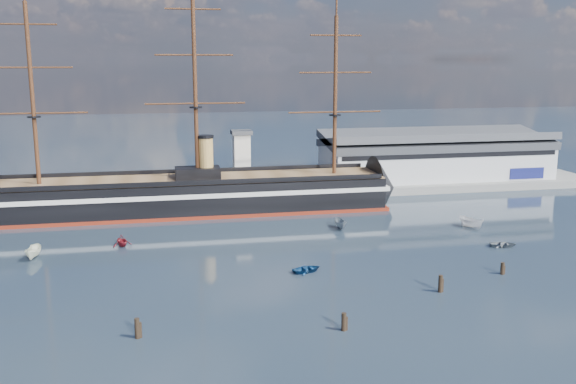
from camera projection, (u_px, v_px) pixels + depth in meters
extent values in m
plane|color=#192839|center=(249.00, 232.00, 129.18)|extent=(600.00, 600.00, 0.00)
cube|color=slate|center=(268.00, 194.00, 165.68)|extent=(180.00, 18.00, 2.00)
cube|color=#B7BABC|center=(435.00, 159.00, 177.59)|extent=(62.00, 20.00, 10.00)
cube|color=#3F4247|center=(436.00, 139.00, 176.45)|extent=(63.00, 21.00, 2.00)
cube|color=silver|center=(242.00, 162.00, 159.59)|extent=(4.00, 4.00, 14.00)
cube|color=#3F4247|center=(241.00, 132.00, 158.07)|extent=(5.00, 5.00, 1.00)
cube|color=black|center=(189.00, 195.00, 145.41)|extent=(88.07, 16.37, 7.00)
cube|color=silver|center=(189.00, 190.00, 145.17)|extent=(90.07, 16.62, 1.00)
cube|color=maroon|center=(190.00, 211.00, 146.15)|extent=(90.07, 16.58, 0.90)
cone|color=black|center=(384.00, 188.00, 154.67)|extent=(11.07, 15.73, 15.68)
cube|color=brown|center=(189.00, 179.00, 144.68)|extent=(88.06, 15.09, 0.40)
cube|color=black|center=(198.00, 173.00, 144.79)|extent=(10.03, 6.04, 2.50)
cylinder|color=tan|center=(206.00, 157.00, 144.48)|extent=(3.20, 3.20, 9.00)
cylinder|color=#381E0F|center=(32.00, 95.00, 134.46)|extent=(0.90, 0.90, 38.00)
cylinder|color=#381E0F|center=(195.00, 84.00, 140.78)|extent=(0.90, 0.90, 42.00)
cylinder|color=#381E0F|center=(335.00, 96.00, 147.71)|extent=(0.90, 0.90, 36.00)
imported|color=white|center=(34.00, 258.00, 112.10)|extent=(6.75, 3.14, 2.61)
imported|color=navy|center=(307.00, 272.00, 105.01)|extent=(2.05, 3.29, 1.43)
imported|color=slate|center=(340.00, 229.00, 131.68)|extent=(6.25, 2.57, 2.46)
imported|color=maroon|center=(122.00, 246.00, 119.59)|extent=(6.96, 4.92, 2.34)
imported|color=slate|center=(503.00, 247.00, 119.05)|extent=(2.02, 3.22, 1.40)
imported|color=white|center=(471.00, 228.00, 132.25)|extent=(7.47, 4.86, 2.81)
cylinder|color=black|center=(138.00, 338.00, 80.05)|extent=(0.64, 0.64, 3.34)
cylinder|color=black|center=(344.00, 331.00, 82.28)|extent=(0.64, 0.64, 3.10)
cylinder|color=black|center=(440.00, 292.00, 95.86)|extent=(0.64, 0.64, 3.37)
cylinder|color=black|center=(502.00, 274.00, 103.85)|extent=(0.64, 0.64, 2.70)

